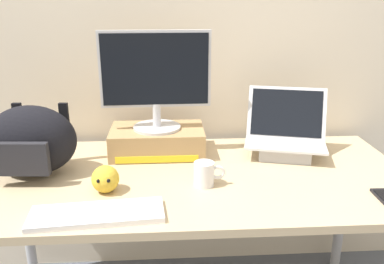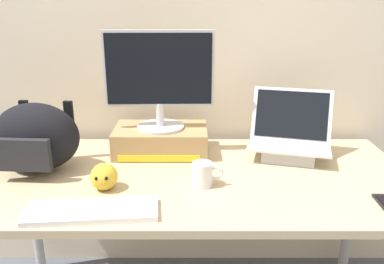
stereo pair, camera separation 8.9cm
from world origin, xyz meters
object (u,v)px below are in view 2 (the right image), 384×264
Objects in this scene: open_laptop at (289,143)px; plush_toy at (104,177)px; external_keyboard at (93,211)px; coffee_mug at (203,174)px; desktop_monitor at (159,78)px; toner_box_yellow at (161,140)px; messenger_backpack at (36,137)px.

open_laptop is 0.82m from plush_toy.
open_laptop is 0.91m from external_keyboard.
coffee_mug is 1.18× the size of plush_toy.
coffee_mug is at bearing -63.11° from desktop_monitor.
external_keyboard is 0.19m from plush_toy.
coffee_mug is at bearing -128.62° from open_laptop.
desktop_monitor is 0.67m from external_keyboard.
open_laptop is 3.94× the size of plush_toy.
coffee_mug is at bearing -62.00° from toner_box_yellow.
messenger_backpack is at bearing -158.06° from open_laptop.
plush_toy is at bearing -142.48° from open_laptop.
open_laptop reaches higher than messenger_backpack.
coffee_mug is (0.18, -0.35, -0.01)m from toner_box_yellow.
desktop_monitor is at bearing 24.98° from messenger_backpack.
desktop_monitor reaches higher than coffee_mug.
toner_box_yellow reaches higher than plush_toy.
toner_box_yellow is 1.05× the size of open_laptop.
toner_box_yellow is 0.53m from messenger_backpack.
external_keyboard is (-0.19, -0.56, -0.33)m from desktop_monitor.
desktop_monitor reaches higher than open_laptop.
coffee_mug is (0.37, 0.21, 0.04)m from external_keyboard.
desktop_monitor reaches higher than toner_box_yellow.
messenger_backpack is 0.37m from plush_toy.
toner_box_yellow is at bearing 25.09° from messenger_backpack.
plush_toy is at bearing -27.12° from messenger_backpack.
plush_toy is at bearing -115.87° from toner_box_yellow.
messenger_backpack is (-0.49, -0.19, -0.20)m from desktop_monitor.
open_laptop is 0.49m from coffee_mug.
external_keyboard is 0.43m from coffee_mug.
desktop_monitor is (0.00, -0.00, 0.28)m from toner_box_yellow.
desktop_monitor is 0.51m from plush_toy.
toner_box_yellow is 4.14× the size of plush_toy.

